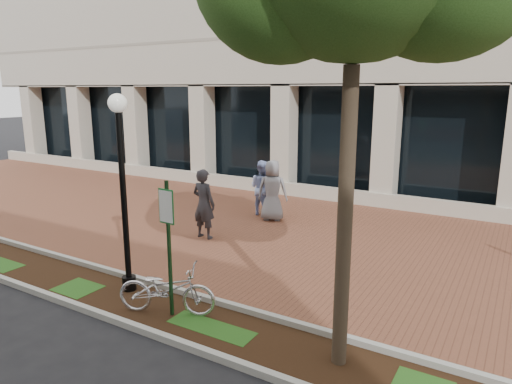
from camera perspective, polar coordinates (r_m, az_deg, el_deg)
The scene contains 11 objects.
ground at distance 13.29m, azimuth 1.34°, elevation -4.95°, with size 120.00×120.00×0.00m, color black.
brick_plaza at distance 13.29m, azimuth 1.34°, elevation -4.93°, with size 40.00×9.00×0.01m, color brown.
planting_strip at distance 9.40m, azimuth -15.07°, elevation -13.12°, with size 40.00×1.50×0.01m, color black.
curb_plaza_side at distance 9.86m, azimuth -11.92°, elevation -11.35°, with size 40.00×0.12×0.12m, color #A2A198.
curb_street_side at distance 8.93m, azimuth -18.63°, elevation -14.40°, with size 40.00×0.12×0.12m, color #A2A198.
parking_sign at distance 8.15m, azimuth -10.95°, elevation -4.95°, with size 0.34×0.07×2.51m.
lamppost at distance 9.26m, azimuth -16.32°, elevation 1.06°, with size 0.36×0.36×3.96m.
locked_bicycle at distance 8.64m, azimuth -11.10°, elevation -11.84°, with size 0.64×1.83×0.96m, color silver.
pedestrian_left at distance 12.55m, azimuth -6.54°, elevation -1.49°, with size 0.71×0.46×1.94m, color #28282D.
pedestrian_mid at distance 14.84m, azimuth 0.77°, elevation 0.54°, with size 0.88×0.68×1.81m, color #95A8DF.
pedestrian_right at distance 14.19m, azimuth 2.06°, elevation 0.19°, with size 0.94×0.61×1.92m, color slate.
Camera 1 is at (6.22, -11.03, 4.03)m, focal length 32.00 mm.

